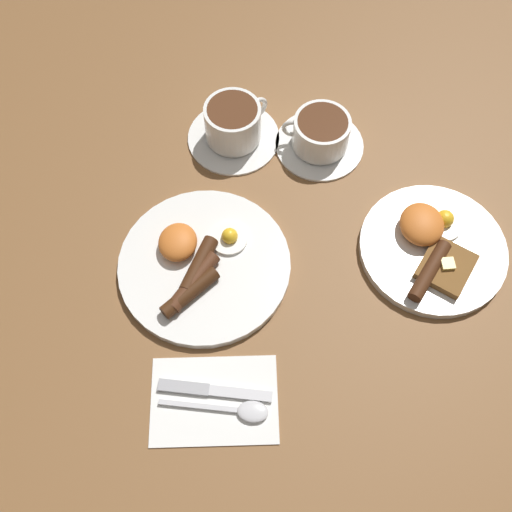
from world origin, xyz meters
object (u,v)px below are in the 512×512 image
object	(u,v)px
spoon	(240,410)
teacup_far	(320,135)
teacup_near	(233,126)
breakfast_plate_near	(202,264)
breakfast_plate_far	(432,246)
knife	(208,390)

from	to	relation	value
spoon	teacup_far	bearing A→B (deg)	80.10
teacup_near	spoon	distance (m)	0.49
breakfast_plate_near	teacup_far	bearing A→B (deg)	144.78
breakfast_plate_far	knife	xyz separation A→B (m)	(0.25, -0.33, -0.01)
breakfast_plate_far	teacup_far	world-z (taller)	teacup_far
breakfast_plate_far	teacup_near	size ratio (longest dim) A/B	1.44
knife	spoon	xyz separation A→B (m)	(0.03, 0.05, 0.00)
breakfast_plate_near	breakfast_plate_far	bearing A→B (deg)	98.89
teacup_far	spoon	size ratio (longest dim) A/B	0.99
teacup_far	teacup_near	bearing A→B (deg)	-92.12
breakfast_plate_far	spoon	world-z (taller)	breakfast_plate_far
breakfast_plate_near	teacup_near	xyz separation A→B (m)	(-0.26, 0.03, 0.02)
teacup_near	teacup_far	xyz separation A→B (m)	(0.01, 0.15, -0.01)
breakfast_plate_near	spoon	distance (m)	0.24
teacup_near	teacup_far	distance (m)	0.15
breakfast_plate_near	breakfast_plate_far	world-z (taller)	breakfast_plate_far
breakfast_plate_far	teacup_near	distance (m)	0.39
breakfast_plate_far	teacup_near	xyz separation A→B (m)	(-0.20, -0.34, 0.02)
teacup_near	knife	xyz separation A→B (m)	(0.46, 0.00, -0.03)
knife	spoon	distance (m)	0.05
teacup_near	spoon	world-z (taller)	teacup_near
breakfast_plate_near	knife	size ratio (longest dim) A/B	1.65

